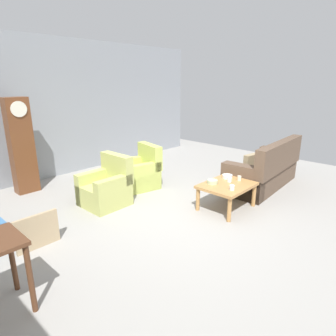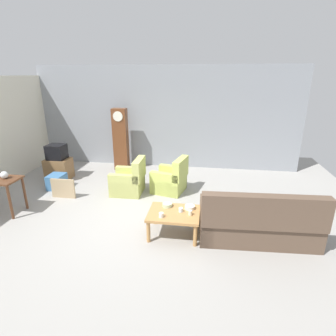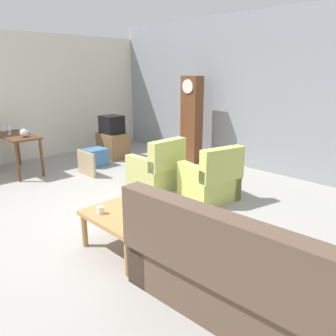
{
  "view_description": "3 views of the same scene",
  "coord_description": "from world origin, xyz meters",
  "px_view_note": "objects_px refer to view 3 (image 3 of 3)",
  "views": [
    {
      "loc": [
        -3.49,
        -3.07,
        2.24
      ],
      "look_at": [
        0.09,
        0.27,
        0.76
      ],
      "focal_mm": 31.0,
      "sensor_mm": 36.0,
      "label": 1
    },
    {
      "loc": [
        1.35,
        -4.99,
        2.91
      ],
      "look_at": [
        0.49,
        0.83,
        0.87
      ],
      "focal_mm": 28.86,
      "sensor_mm": 36.0,
      "label": 2
    },
    {
      "loc": [
        3.7,
        -2.68,
        2.08
      ],
      "look_at": [
        0.46,
        0.49,
        0.74
      ],
      "focal_mm": 35.76,
      "sensor_mm": 36.0,
      "label": 3
    }
  ],
  "objects_px": {
    "bowl_shallow_green": "(132,202)",
    "wine_glass_tall": "(4,127)",
    "armchair_olive_near": "(157,171)",
    "bowl_white_stacked": "(154,213)",
    "couch_floral": "(239,278)",
    "wine_glass_short": "(9,129)",
    "grandfather_clock": "(192,120)",
    "console_table_dark": "(16,140)",
    "framed_picture_leaning": "(86,164)",
    "cup_white_porcelain": "(101,210)",
    "wine_glass_mid": "(9,127)",
    "tv_stand_cabinet": "(113,146)",
    "armchair_olive_far": "(211,181)",
    "cup_cream_tall": "(139,220)",
    "coffee_table_wood": "(127,219)",
    "glass_dome_cloche": "(24,133)",
    "tv_crt": "(112,124)",
    "cup_blue_rimmed": "(135,212)",
    "storage_box_blue": "(96,157)"
  },
  "relations": [
    {
      "from": "couch_floral",
      "to": "glass_dome_cloche",
      "type": "distance_m",
      "value": 5.28
    },
    {
      "from": "tv_stand_cabinet",
      "to": "wine_glass_mid",
      "type": "distance_m",
      "value": 2.29
    },
    {
      "from": "storage_box_blue",
      "to": "wine_glass_mid",
      "type": "distance_m",
      "value": 1.88
    },
    {
      "from": "cup_cream_tall",
      "to": "bowl_shallow_green",
      "type": "bearing_deg",
      "value": 149.68
    },
    {
      "from": "coffee_table_wood",
      "to": "bowl_shallow_green",
      "type": "bearing_deg",
      "value": 126.68
    },
    {
      "from": "bowl_white_stacked",
      "to": "wine_glass_mid",
      "type": "distance_m",
      "value": 4.69
    },
    {
      "from": "couch_floral",
      "to": "wine_glass_mid",
      "type": "distance_m",
      "value": 5.96
    },
    {
      "from": "cup_cream_tall",
      "to": "bowl_white_stacked",
      "type": "xyz_separation_m",
      "value": [
        -0.03,
        0.24,
        -0.01
      ]
    },
    {
      "from": "coffee_table_wood",
      "to": "wine_glass_mid",
      "type": "xyz_separation_m",
      "value": [
        -4.38,
        0.32,
        0.52
      ]
    },
    {
      "from": "grandfather_clock",
      "to": "bowl_white_stacked",
      "type": "distance_m",
      "value": 4.14
    },
    {
      "from": "cup_white_porcelain",
      "to": "bowl_shallow_green",
      "type": "relative_size",
      "value": 0.46
    },
    {
      "from": "armchair_olive_far",
      "to": "framed_picture_leaning",
      "type": "distance_m",
      "value": 2.69
    },
    {
      "from": "grandfather_clock",
      "to": "cup_cream_tall",
      "type": "height_order",
      "value": "grandfather_clock"
    },
    {
      "from": "glass_dome_cloche",
      "to": "cup_blue_rimmed",
      "type": "height_order",
      "value": "glass_dome_cloche"
    },
    {
      "from": "bowl_white_stacked",
      "to": "console_table_dark",
      "type": "bearing_deg",
      "value": 178.3
    },
    {
      "from": "armchair_olive_near",
      "to": "bowl_white_stacked",
      "type": "bearing_deg",
      "value": -43.31
    },
    {
      "from": "coffee_table_wood",
      "to": "wine_glass_tall",
      "type": "distance_m",
      "value": 4.59
    },
    {
      "from": "wine_glass_mid",
      "to": "wine_glass_short",
      "type": "xyz_separation_m",
      "value": [
        0.23,
        -0.1,
        -0.01
      ]
    },
    {
      "from": "couch_floral",
      "to": "wine_glass_mid",
      "type": "height_order",
      "value": "couch_floral"
    },
    {
      "from": "cup_cream_tall",
      "to": "wine_glass_short",
      "type": "relative_size",
      "value": 0.52
    },
    {
      "from": "console_table_dark",
      "to": "framed_picture_leaning",
      "type": "distance_m",
      "value": 1.52
    },
    {
      "from": "couch_floral",
      "to": "bowl_shallow_green",
      "type": "height_order",
      "value": "couch_floral"
    },
    {
      "from": "bowl_shallow_green",
      "to": "wine_glass_tall",
      "type": "relative_size",
      "value": 1.11
    },
    {
      "from": "grandfather_clock",
      "to": "tv_crt",
      "type": "distance_m",
      "value": 1.91
    },
    {
      "from": "tv_stand_cabinet",
      "to": "bowl_white_stacked",
      "type": "distance_m",
      "value": 4.57
    },
    {
      "from": "console_table_dark",
      "to": "bowl_shallow_green",
      "type": "relative_size",
      "value": 6.76
    },
    {
      "from": "cup_white_porcelain",
      "to": "wine_glass_mid",
      "type": "xyz_separation_m",
      "value": [
        -4.18,
        0.54,
        0.41
      ]
    },
    {
      "from": "armchair_olive_near",
      "to": "coffee_table_wood",
      "type": "relative_size",
      "value": 0.96
    },
    {
      "from": "bowl_shallow_green",
      "to": "wine_glass_tall",
      "type": "bearing_deg",
      "value": 179.27
    },
    {
      "from": "framed_picture_leaning",
      "to": "storage_box_blue",
      "type": "height_order",
      "value": "framed_picture_leaning"
    },
    {
      "from": "coffee_table_wood",
      "to": "wine_glass_tall",
      "type": "relative_size",
      "value": 5.55
    },
    {
      "from": "console_table_dark",
      "to": "cup_cream_tall",
      "type": "xyz_separation_m",
      "value": [
        4.37,
        -0.37,
        -0.17
      ]
    },
    {
      "from": "storage_box_blue",
      "to": "wine_glass_mid",
      "type": "relative_size",
      "value": 2.43
    },
    {
      "from": "cup_blue_rimmed",
      "to": "wine_glass_short",
      "type": "height_order",
      "value": "wine_glass_short"
    },
    {
      "from": "grandfather_clock",
      "to": "wine_glass_mid",
      "type": "xyz_separation_m",
      "value": [
        -2.25,
        -3.19,
        -0.05
      ]
    },
    {
      "from": "wine_glass_mid",
      "to": "wine_glass_short",
      "type": "bearing_deg",
      "value": -22.86
    },
    {
      "from": "armchair_olive_far",
      "to": "console_table_dark",
      "type": "xyz_separation_m",
      "value": [
        -3.72,
        -1.68,
        0.38
      ]
    },
    {
      "from": "armchair_olive_far",
      "to": "bowl_shallow_green",
      "type": "bearing_deg",
      "value": -84.18
    },
    {
      "from": "cup_white_porcelain",
      "to": "couch_floral",
      "type": "bearing_deg",
      "value": 7.75
    },
    {
      "from": "coffee_table_wood",
      "to": "glass_dome_cloche",
      "type": "distance_m",
      "value": 3.75
    },
    {
      "from": "couch_floral",
      "to": "wine_glass_short",
      "type": "bearing_deg",
      "value": 177.95
    },
    {
      "from": "framed_picture_leaning",
      "to": "cup_white_porcelain",
      "type": "distance_m",
      "value": 3.07
    },
    {
      "from": "console_table_dark",
      "to": "framed_picture_leaning",
      "type": "bearing_deg",
      "value": 38.11
    },
    {
      "from": "framed_picture_leaning",
      "to": "wine_glass_mid",
      "type": "distance_m",
      "value": 1.84
    },
    {
      "from": "glass_dome_cloche",
      "to": "bowl_white_stacked",
      "type": "bearing_deg",
      "value": -2.45
    },
    {
      "from": "tv_stand_cabinet",
      "to": "wine_glass_short",
      "type": "relative_size",
      "value": 3.92
    },
    {
      "from": "cup_white_porcelain",
      "to": "bowl_shallow_green",
      "type": "distance_m",
      "value": 0.43
    },
    {
      "from": "wine_glass_tall",
      "to": "cup_blue_rimmed",
      "type": "bearing_deg",
      "value": -2.88
    },
    {
      "from": "tv_stand_cabinet",
      "to": "framed_picture_leaning",
      "type": "height_order",
      "value": "tv_stand_cabinet"
    },
    {
      "from": "grandfather_clock",
      "to": "wine_glass_tall",
      "type": "relative_size",
      "value": 11.21
    }
  ]
}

